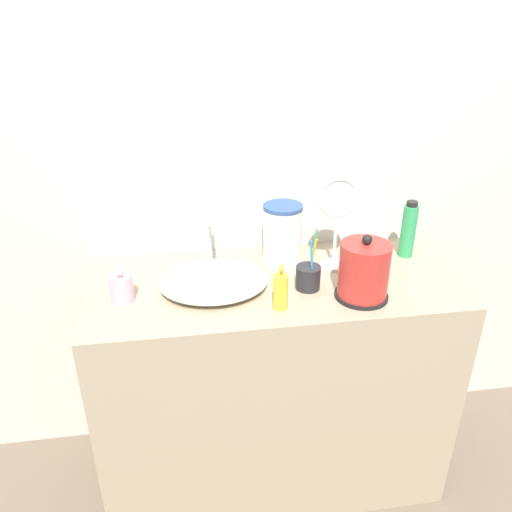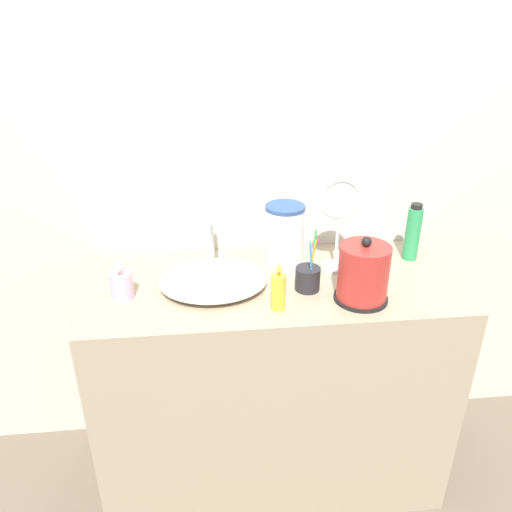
% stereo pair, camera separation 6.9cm
% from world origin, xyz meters
% --- Properties ---
extents(wall_back, '(6.00, 0.04, 2.60)m').
position_xyz_m(wall_back, '(0.00, 0.59, 1.30)').
color(wall_back, beige).
rests_on(wall_back, ground_plane).
extents(vanity_counter, '(1.26, 0.57, 0.89)m').
position_xyz_m(vanity_counter, '(0.00, 0.28, 0.44)').
color(vanity_counter, gray).
rests_on(vanity_counter, ground_plane).
extents(sink_basin, '(0.37, 0.31, 0.05)m').
position_xyz_m(sink_basin, '(-0.21, 0.27, 0.91)').
color(sink_basin, silver).
rests_on(sink_basin, vanity_counter).
extents(faucet, '(0.06, 0.12, 0.21)m').
position_xyz_m(faucet, '(-0.20, 0.44, 1.00)').
color(faucet, silver).
rests_on(faucet, vanity_counter).
extents(electric_kettle, '(0.17, 0.17, 0.22)m').
position_xyz_m(electric_kettle, '(0.26, 0.13, 0.98)').
color(electric_kettle, black).
rests_on(electric_kettle, vanity_counter).
extents(toothbrush_cup, '(0.08, 0.08, 0.22)m').
position_xyz_m(toothbrush_cup, '(0.10, 0.22, 0.93)').
color(toothbrush_cup, '#232328').
rests_on(toothbrush_cup, vanity_counter).
extents(lotion_bottle, '(0.05, 0.05, 0.15)m').
position_xyz_m(lotion_bottle, '(-0.01, 0.11, 0.95)').
color(lotion_bottle, gold).
rests_on(lotion_bottle, vanity_counter).
extents(shampoo_bottle, '(0.07, 0.07, 0.13)m').
position_xyz_m(shampoo_bottle, '(-0.51, 0.23, 0.93)').
color(shampoo_bottle, '#EAA8C6').
rests_on(shampoo_bottle, vanity_counter).
extents(mouthwash_bottle, '(0.05, 0.05, 0.22)m').
position_xyz_m(mouthwash_bottle, '(0.53, 0.40, 0.99)').
color(mouthwash_bottle, '#2D9956').
rests_on(mouthwash_bottle, vanity_counter).
extents(vanity_mirror, '(0.14, 0.10, 0.33)m').
position_xyz_m(vanity_mirror, '(0.23, 0.36, 1.08)').
color(vanity_mirror, silver).
rests_on(vanity_mirror, vanity_counter).
extents(water_pitcher, '(0.14, 0.14, 0.22)m').
position_xyz_m(water_pitcher, '(0.06, 0.44, 1.00)').
color(water_pitcher, silver).
rests_on(water_pitcher, vanity_counter).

